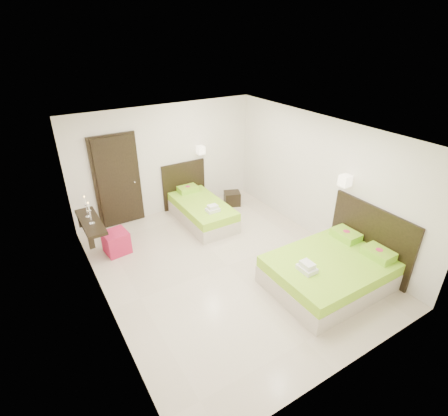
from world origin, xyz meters
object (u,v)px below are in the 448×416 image
bed_double (332,269)px  nightstand (232,198)px  bed_single (200,209)px  ottoman (116,242)px

bed_double → nightstand: bearing=87.0°
bed_single → ottoman: (-2.09, -0.29, -0.05)m
bed_single → nightstand: bed_single is taller
bed_single → nightstand: 1.11m
bed_single → nightstand: (1.07, 0.27, -0.11)m
bed_double → nightstand: bed_double is taller
nightstand → bed_single: bearing=-143.6°
bed_double → nightstand: (0.18, 3.55, -0.13)m
bed_double → nightstand: size_ratio=5.28×
bed_single → bed_double: 3.40m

